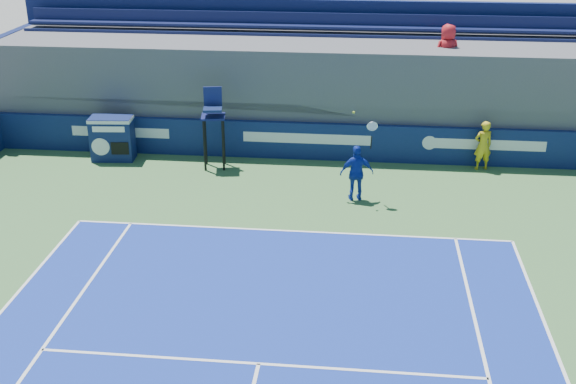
# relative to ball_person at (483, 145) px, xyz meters

# --- Properties ---
(ball_person) EXTENTS (0.64, 0.51, 1.53)m
(ball_person) POSITION_rel_ball_person_xyz_m (0.00, 0.00, 0.00)
(ball_person) COLOR gold
(ball_person) RESTS_ON apron
(back_hoarding) EXTENTS (20.40, 0.21, 1.20)m
(back_hoarding) POSITION_rel_ball_person_xyz_m (-5.38, 0.34, -0.18)
(back_hoarding) COLOR #0D1B4D
(back_hoarding) RESTS_ON ground
(match_clock) EXTENTS (1.38, 0.83, 1.40)m
(match_clock) POSITION_rel_ball_person_xyz_m (-11.44, -0.35, -0.04)
(match_clock) COLOR #0F1B4D
(match_clock) RESTS_ON ground
(umpire_chair) EXTENTS (0.80, 0.80, 2.48)m
(umpire_chair) POSITION_rel_ball_person_xyz_m (-8.13, -0.65, 0.75)
(umpire_chair) COLOR black
(umpire_chair) RESTS_ON ground
(tennis_player) EXTENTS (1.00, 0.54, 2.57)m
(tennis_player) POSITION_rel_ball_person_xyz_m (-3.76, -2.72, 0.03)
(tennis_player) COLOR #142EA3
(tennis_player) RESTS_ON apron
(stadium_seating) EXTENTS (21.00, 4.05, 4.40)m
(stadium_seating) POSITION_rel_ball_person_xyz_m (-5.37, 2.39, 1.05)
(stadium_seating) COLOR #4B4B50
(stadium_seating) RESTS_ON ground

